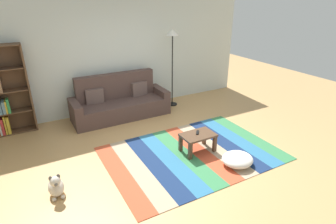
% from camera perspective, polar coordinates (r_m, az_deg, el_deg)
% --- Properties ---
extents(ground_plane, '(14.00, 14.00, 0.00)m').
position_cam_1_polar(ground_plane, '(5.26, 1.09, -7.98)').
color(ground_plane, tan).
extents(back_wall, '(6.80, 0.10, 2.70)m').
position_cam_1_polar(back_wall, '(6.96, -9.58, 11.55)').
color(back_wall, silver).
rests_on(back_wall, ground_plane).
extents(rug, '(3.09, 2.14, 0.01)m').
position_cam_1_polar(rug, '(5.19, 4.99, -8.50)').
color(rug, '#C64C2D').
rests_on(rug, ground_plane).
extents(couch, '(2.26, 0.80, 1.00)m').
position_cam_1_polar(couch, '(6.67, -9.92, 1.89)').
color(couch, '#4C3833').
rests_on(couch, ground_plane).
extents(coffee_table, '(0.62, 0.41, 0.35)m').
position_cam_1_polar(coffee_table, '(5.12, 6.19, -5.35)').
color(coffee_table, '#513826').
rests_on(coffee_table, rug).
extents(pouf, '(0.55, 0.50, 0.20)m').
position_cam_1_polar(pouf, '(4.95, 14.16, -9.47)').
color(pouf, white).
rests_on(pouf, rug).
extents(dog, '(0.22, 0.35, 0.40)m').
position_cam_1_polar(dog, '(4.44, -22.16, -14.05)').
color(dog, beige).
rests_on(dog, ground_plane).
extents(standing_lamp, '(0.32, 0.32, 1.94)m').
position_cam_1_polar(standing_lamp, '(6.94, 0.93, 14.12)').
color(standing_lamp, black).
rests_on(standing_lamp, ground_plane).
extents(tv_remote, '(0.13, 0.14, 0.02)m').
position_cam_1_polar(tv_remote, '(5.13, 6.12, -4.22)').
color(tv_remote, black).
rests_on(tv_remote, coffee_table).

